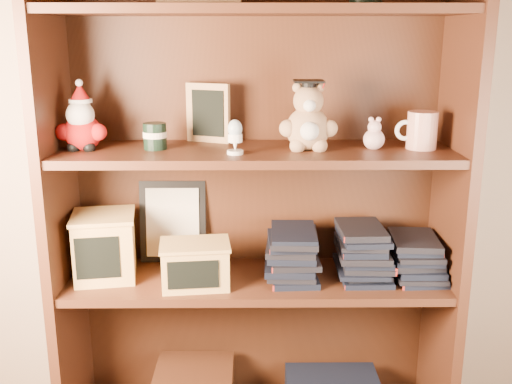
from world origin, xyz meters
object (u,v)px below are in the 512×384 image
(teacher_mug, at_px, (421,130))
(bookcase, at_px, (255,201))
(treats_box, at_px, (105,246))
(grad_teddy_bear, at_px, (308,123))

(teacher_mug, bearing_deg, bookcase, 174.00)
(bookcase, xyz_separation_m, treats_box, (-0.46, -0.05, -0.13))
(bookcase, bearing_deg, treats_box, -173.58)
(grad_teddy_bear, xyz_separation_m, treats_box, (-0.61, 0.01, -0.38))
(grad_teddy_bear, bearing_deg, teacher_mug, 1.08)
(teacher_mug, bearing_deg, treats_box, -179.95)
(bookcase, height_order, treats_box, bookcase)
(bookcase, height_order, teacher_mug, bookcase)
(bookcase, xyz_separation_m, teacher_mug, (0.48, -0.05, 0.23))
(bookcase, relative_size, teacher_mug, 13.06)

